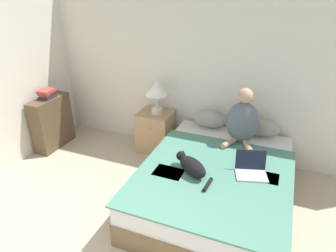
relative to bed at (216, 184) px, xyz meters
The scene contains 11 objects.
wall_back 1.63m from the bed, 115.46° to the left, with size 5.68×0.05×2.55m.
bed is the anchor object (origin of this frame).
pillow_near 1.07m from the bed, 110.86° to the left, with size 0.49×0.22×0.24m.
pillow_far 1.07m from the bed, 69.16° to the left, with size 0.49×0.22×0.24m.
person_sitting 0.88m from the bed, 78.24° to the left, with size 0.41×0.40×0.73m.
cat_tabby 0.49m from the bed, 133.03° to the right, with size 0.48×0.45×0.18m.
laptop_open 0.48m from the bed, ahead, with size 0.39×0.35×0.23m.
nightstand 1.45m from the bed, 143.81° to the left, with size 0.50×0.45×0.63m.
table_lamp 1.61m from the bed, 142.94° to the left, with size 0.34×0.34×0.50m.
bookshelf 2.75m from the bed, behind, with size 0.26×0.68×0.81m.
book_stack_top 2.82m from the bed, behind, with size 0.21×0.24×0.14m.
Camera 1 is at (1.10, -0.65, 2.42)m, focal length 32.00 mm.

